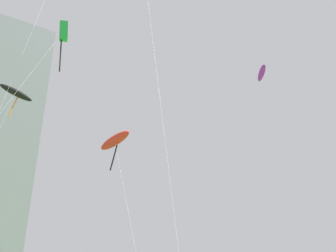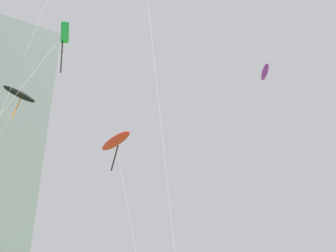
# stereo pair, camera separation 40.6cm
# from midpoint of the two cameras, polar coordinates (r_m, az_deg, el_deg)

# --- Properties ---
(kite_flying_2) EXTENTS (4.36, 6.76, 21.26)m
(kite_flying_2) POSITION_cam_midpoint_polar(r_m,az_deg,el_deg) (40.97, -21.94, 4.61)
(kite_flying_2) COLOR silver
(kite_flying_2) RESTS_ON ground
(kite_flying_3) EXTENTS (6.39, 8.99, 21.36)m
(kite_flying_3) POSITION_cam_midpoint_polar(r_m,az_deg,el_deg) (31.00, -15.49, 13.66)
(kite_flying_3) COLOR silver
(kite_flying_3) RESTS_ON ground
(kite_flying_5) EXTENTS (2.41, 7.03, 12.00)m
(kite_flying_5) POSITION_cam_midpoint_polar(r_m,az_deg,el_deg) (26.02, -7.72, -2.37)
(kite_flying_5) COLOR silver
(kite_flying_5) RESTS_ON ground
(kite_flying_7) EXTENTS (2.42, 5.45, 26.77)m
(kite_flying_7) POSITION_cam_midpoint_polar(r_m,az_deg,el_deg) (47.46, 15.11, 8.08)
(kite_flying_7) COLOR silver
(kite_flying_7) RESTS_ON ground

